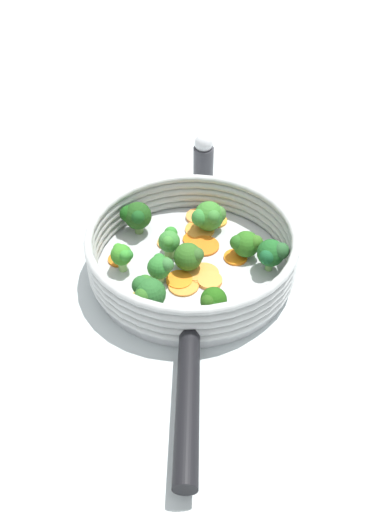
{
  "coord_description": "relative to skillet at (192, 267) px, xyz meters",
  "views": [
    {
      "loc": [
        0.24,
        -0.49,
        0.52
      ],
      "look_at": [
        0.0,
        0.0,
        0.03
      ],
      "focal_mm": 35.0,
      "sensor_mm": 36.0,
      "label": 1
    }
  ],
  "objects": [
    {
      "name": "carrot_slice_11",
      "position": [
        0.03,
        -0.01,
        0.01
      ],
      "size": [
        0.06,
        0.06,
        0.0
      ],
      "primitive_type": "cylinder",
      "rotation": [
        0.0,
        0.0,
        2.01
      ],
      "color": "orange",
      "rests_on": "skillet"
    },
    {
      "name": "broccoli_floret_3",
      "position": [
        0.07,
        -0.08,
        0.03
      ],
      "size": [
        0.04,
        0.04,
        0.04
      ],
      "color": "#5D9350",
      "rests_on": "skillet"
    },
    {
      "name": "carrot_slice_13",
      "position": [
        -0.1,
        -0.04,
        0.01
      ],
      "size": [
        0.04,
        0.04,
        0.0
      ],
      "primitive_type": "cylinder",
      "rotation": [
        0.0,
        0.0,
        3.42
      ],
      "color": "orange",
      "rests_on": "skillet"
    },
    {
      "name": "skillet_rivet_right",
      "position": [
        0.09,
        -0.1,
        0.01
      ],
      "size": [
        0.01,
        0.01,
        0.01
      ],
      "primitive_type": "sphere",
      "color": "#B4B2B4",
      "rests_on": "skillet"
    },
    {
      "name": "carrot_slice_9",
      "position": [
        0.01,
        -0.02,
        0.01
      ],
      "size": [
        0.04,
        0.04,
        0.0
      ],
      "primitive_type": "cylinder",
      "rotation": [
        0.0,
        0.0,
        6.12
      ],
      "color": "orange",
      "rests_on": "skillet"
    },
    {
      "name": "broccoli_floret_7",
      "position": [
        -0.04,
        0.0,
        0.04
      ],
      "size": [
        0.03,
        0.04,
        0.05
      ],
      "color": "#7EA754",
      "rests_on": "skillet"
    },
    {
      "name": "carrot_slice_6",
      "position": [
        -0.01,
        0.11,
        0.01
      ],
      "size": [
        0.05,
        0.05,
        0.0
      ],
      "primitive_type": "cylinder",
      "rotation": [
        0.0,
        0.0,
        2.61
      ],
      "color": "gold",
      "rests_on": "skillet"
    },
    {
      "name": "broccoli_floret_6",
      "position": [
        -0.01,
        -0.11,
        0.04
      ],
      "size": [
        0.05,
        0.05,
        0.05
      ],
      "color": "#80B05D",
      "rests_on": "skillet"
    },
    {
      "name": "broccoli_floret_0",
      "position": [
        0.07,
        0.05,
        0.03
      ],
      "size": [
        0.05,
        0.04,
        0.04
      ],
      "color": "#7BA352",
      "rests_on": "skillet"
    },
    {
      "name": "broccoli_floret_9",
      "position": [
        0.11,
        0.04,
        0.04
      ],
      "size": [
        0.05,
        0.04,
        0.05
      ],
      "color": "#7BB761",
      "rests_on": "skillet"
    },
    {
      "name": "skillet_rim_wall",
      "position": [
        0.0,
        0.0,
        0.04
      ],
      "size": [
        0.3,
        0.3,
        0.06
      ],
      "color": "#B2B5B3",
      "rests_on": "skillet"
    },
    {
      "name": "broccoli_floret_4",
      "position": [
        -0.01,
        0.08,
        0.04
      ],
      "size": [
        0.05,
        0.05,
        0.05
      ],
      "color": "#80A462",
      "rests_on": "skillet"
    },
    {
      "name": "carrot_slice_3",
      "position": [
        -0.04,
        0.11,
        0.01
      ],
      "size": [
        0.06,
        0.06,
        0.01
      ],
      "primitive_type": "cylinder",
      "rotation": [
        0.0,
        0.0,
        2.39
      ],
      "color": "orange",
      "rests_on": "skillet"
    },
    {
      "name": "carrot_slice_1",
      "position": [
        -0.02,
        -0.1,
        0.01
      ],
      "size": [
        0.06,
        0.06,
        0.0
      ],
      "primitive_type": "cylinder",
      "rotation": [
        0.0,
        0.0,
        5.46
      ],
      "color": "orange",
      "rests_on": "skillet"
    },
    {
      "name": "carrot_slice_2",
      "position": [
        -0.05,
        0.03,
        0.01
      ],
      "size": [
        0.04,
        0.04,
        0.0
      ],
      "primitive_type": "cylinder",
      "rotation": [
        0.0,
        0.0,
        4.61
      ],
      "color": "orange",
      "rests_on": "skillet"
    },
    {
      "name": "skillet_handle",
      "position": [
        0.1,
        -0.22,
        0.02
      ],
      "size": [
        0.1,
        0.19,
        0.03
      ],
      "primitive_type": "cylinder",
      "rotation": [
        1.57,
        0.0,
        0.43
      ],
      "color": "black",
      "rests_on": "skillet"
    },
    {
      "name": "skillet",
      "position": [
        0.0,
        0.0,
        0.0
      ],
      "size": [
        0.29,
        0.29,
        0.02
      ],
      "primitive_type": "cylinder",
      "color": "#B2B5B7",
      "rests_on": "ground_plane"
    },
    {
      "name": "skillet_rivet_left",
      "position": [
        0.02,
        -0.14,
        0.01
      ],
      "size": [
        0.01,
        0.01,
        0.01
      ],
      "primitive_type": "sphere",
      "color": "#B1B2B7",
      "rests_on": "skillet"
    },
    {
      "name": "broccoli_floret_8",
      "position": [
        -0.02,
        -0.05,
        0.03
      ],
      "size": [
        0.04,
        0.04,
        0.04
      ],
      "color": "#88B66C",
      "rests_on": "skillet"
    },
    {
      "name": "carrot_slice_8",
      "position": [
        -0.02,
        0.08,
        0.01
      ],
      "size": [
        0.06,
        0.06,
        0.0
      ],
      "primitive_type": "cylinder",
      "rotation": [
        0.0,
        0.0,
        1.84
      ],
      "color": "orange",
      "rests_on": "skillet"
    },
    {
      "name": "broccoli_floret_2",
      "position": [
        -0.08,
        -0.06,
        0.04
      ],
      "size": [
        0.04,
        0.03,
        0.04
      ],
      "color": "#84B660",
      "rests_on": "skillet"
    },
    {
      "name": "broccoli_floret_5",
      "position": [
        -0.11,
        0.03,
        0.04
      ],
      "size": [
        0.05,
        0.04,
        0.05
      ],
      "color": "#628548",
      "rests_on": "skillet"
    },
    {
      "name": "carrot_slice_10",
      "position": [
        0.01,
        -0.05,
        0.01
      ],
      "size": [
        0.05,
        0.05,
        0.0
      ],
      "primitive_type": "cylinder",
      "rotation": [
        0.0,
        0.0,
        4.98
      ],
      "color": "orange",
      "rests_on": "skillet"
    },
    {
      "name": "broccoli_floret_1",
      "position": [
        0.0,
        -0.01,
        0.03
      ],
      "size": [
        0.05,
        0.04,
        0.04
      ],
      "color": "#62854A",
      "rests_on": "skillet"
    },
    {
      "name": "carrot_slice_5",
      "position": [
        0.05,
        0.04,
        0.01
      ],
      "size": [
        0.05,
        0.05,
        0.0
      ],
      "primitive_type": "cylinder",
      "rotation": [
        0.0,
        0.0,
        2.43
      ],
      "color": "orange",
      "rests_on": "skillet"
    },
    {
      "name": "ground_plane",
      "position": [
        0.0,
        0.0,
        -0.01
      ],
      "size": [
        4.0,
        4.0,
        0.0
      ],
      "primitive_type": "plane",
      "color": "#B3BDBE"
    },
    {
      "name": "salt_shaker",
      "position": [
        -0.09,
        0.23,
        0.04
      ],
      "size": [
        0.04,
        0.04,
        0.1
      ],
      "color": "#333338",
      "rests_on": "ground_plane"
    },
    {
      "name": "carrot_slice_7",
      "position": [
        -0.0,
        -0.04,
        0.01
      ],
      "size": [
        0.05,
        0.05,
        0.0
      ],
      "primitive_type": "cylinder",
      "rotation": [
        0.0,
        0.0,
        5.13
      ],
      "color": "orange",
      "rests_on": "skillet"
    },
    {
      "name": "carrot_slice_0",
      "position": [
        0.04,
        -0.02,
        0.01
      ],
      "size": [
        0.05,
        0.05,
        0.01
      ],
      "primitive_type": "cylinder",
      "rotation": [
        0.0,
        0.0,
        2.71
      ],
      "color": "orange",
      "rests_on": "skillet"
    },
    {
      "name": "carrot_slice_12",
      "position": [
        -0.02,
        0.05,
        0.01
      ],
      "size": [
        0.04,
        0.04,
        0.0
      ],
      "primitive_type": "cylinder",
      "rotation": [
        0.0,
        0.0,
        3.24
      ],
      "color": "orange",
      "rests_on": "skillet"
    },
    {
      "name": "carrot_slice_4",
      "position": [
        -0.0,
        0.04,
        0.01
      ],
      "size": [
        0.06,
        0.06,
        0.0
      ],
      "primitive_type": "cylinder",
      "rotation": [
        0.0,
        0.0,
        0.52
      ],
      "color": "orange",
      "rests_on": "skillet"
    }
  ]
}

